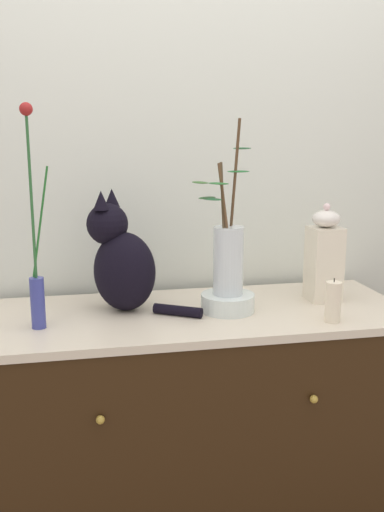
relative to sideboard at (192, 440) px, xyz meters
The scene contains 8 objects.
wall_back 0.91m from the sideboard, 90.00° to the left, with size 4.40×0.08×2.60m, color silver.
sideboard is the anchor object (origin of this frame).
cat_sitting 0.65m from the sideboard, 164.17° to the left, with size 0.36×0.27×0.38m.
vase_slim_green 0.79m from the sideboard, behind, with size 0.07×0.04×0.63m.
bowl_porcelain 0.49m from the sideboard, ahead, with size 0.17×0.17×0.06m, color silver.
vase_glass_clear 0.65m from the sideboard, ahead, with size 0.20×0.11×0.54m.
jar_lidded_porcelain 0.76m from the sideboard, ahead, with size 0.10×0.10×0.33m.
candle_pillar 0.67m from the sideboard, 24.85° to the right, with size 0.05×0.05×0.13m.
Camera 1 is at (-0.33, -1.66, 1.45)m, focal length 39.13 mm.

